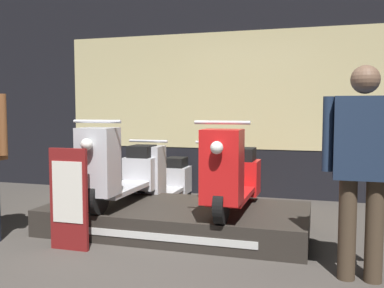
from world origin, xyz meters
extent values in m
plane|color=#423D38|center=(0.00, 0.00, 0.00)|extent=(30.00, 30.00, 0.00)
cube|color=black|center=(0.00, 3.41, 1.60)|extent=(8.76, 0.08, 3.20)
cube|color=beige|center=(0.00, 3.37, 1.55)|extent=(4.82, 0.01, 1.70)
cube|color=#2D2823|center=(0.00, 1.36, 0.13)|extent=(2.70, 1.24, 0.27)
cube|color=silver|center=(0.00, 0.74, 0.12)|extent=(1.89, 0.01, 0.07)
cylinder|color=black|center=(-0.61, 0.81, 0.43)|extent=(0.09, 0.33, 0.33)
cylinder|color=black|center=(-0.61, 1.92, 0.43)|extent=(0.09, 0.33, 0.33)
cube|color=#BCBCC1|center=(-0.61, 1.36, 0.42)|extent=(0.33, 1.01, 0.05)
cube|color=#BCBCC1|center=(-0.61, 0.83, 0.77)|extent=(0.35, 0.30, 0.65)
cube|color=#BCBCC1|center=(-0.61, 1.89, 0.52)|extent=(0.36, 0.35, 0.38)
cube|color=black|center=(-0.61, 1.88, 0.78)|extent=(0.26, 0.31, 0.14)
cylinder|color=silver|center=(-0.61, 0.83, 1.16)|extent=(0.49, 0.03, 0.03)
sphere|color=white|center=(-0.61, 0.63, 0.96)|extent=(0.11, 0.11, 0.11)
cylinder|color=black|center=(0.61, 0.81, 0.43)|extent=(0.09, 0.33, 0.33)
cylinder|color=black|center=(0.61, 1.92, 0.43)|extent=(0.09, 0.33, 0.33)
cube|color=red|center=(0.61, 1.36, 0.42)|extent=(0.33, 1.01, 0.05)
cube|color=red|center=(0.61, 0.83, 0.77)|extent=(0.35, 0.30, 0.65)
cube|color=red|center=(0.61, 1.89, 0.52)|extent=(0.36, 0.35, 0.38)
cube|color=black|center=(0.61, 1.88, 0.78)|extent=(0.26, 0.31, 0.14)
cylinder|color=silver|center=(0.61, 0.83, 1.16)|extent=(0.49, 0.03, 0.03)
sphere|color=white|center=(0.61, 0.63, 0.96)|extent=(0.11, 0.11, 0.11)
cylinder|color=black|center=(-0.57, 1.98, 0.16)|extent=(0.09, 0.33, 0.33)
cylinder|color=black|center=(-0.57, 3.09, 0.16)|extent=(0.09, 0.33, 0.33)
cube|color=#BCBCC1|center=(-0.57, 2.53, 0.16)|extent=(0.33, 1.01, 0.05)
cube|color=#BCBCC1|center=(-0.57, 2.00, 0.51)|extent=(0.35, 0.30, 0.65)
cube|color=#BCBCC1|center=(-0.57, 3.06, 0.25)|extent=(0.36, 0.35, 0.38)
cube|color=black|center=(-0.57, 3.05, 0.51)|extent=(0.26, 0.31, 0.14)
cylinder|color=silver|center=(-0.57, 2.00, 0.89)|extent=(0.49, 0.03, 0.03)
sphere|color=white|center=(-0.57, 1.80, 0.69)|extent=(0.11, 0.11, 0.11)
cylinder|color=black|center=(0.28, 1.98, 0.16)|extent=(0.09, 0.33, 0.33)
cylinder|color=black|center=(0.28, 3.09, 0.16)|extent=(0.09, 0.33, 0.33)
cube|color=orange|center=(0.28, 2.53, 0.16)|extent=(0.33, 1.01, 0.05)
cube|color=orange|center=(0.28, 2.00, 0.51)|extent=(0.35, 0.30, 0.65)
cube|color=orange|center=(0.28, 3.06, 0.25)|extent=(0.36, 0.35, 0.38)
cube|color=black|center=(0.28, 3.05, 0.51)|extent=(0.26, 0.31, 0.14)
cylinder|color=silver|center=(0.28, 2.00, 0.89)|extent=(0.49, 0.03, 0.03)
sphere|color=white|center=(0.28, 1.80, 0.69)|extent=(0.11, 0.11, 0.11)
cylinder|color=brown|center=(-1.43, 0.52, 1.13)|extent=(0.08, 0.08, 0.58)
cylinder|color=#473828|center=(1.63, 0.52, 0.38)|extent=(0.13, 0.13, 0.76)
cylinder|color=#473828|center=(1.82, 0.52, 0.38)|extent=(0.13, 0.13, 0.76)
cube|color=#1E2D47|center=(1.73, 0.52, 1.07)|extent=(0.42, 0.23, 0.60)
cylinder|color=#1E2D47|center=(1.48, 0.52, 1.09)|extent=(0.08, 0.08, 0.56)
sphere|color=brown|center=(1.73, 0.52, 1.49)|extent=(0.21, 0.21, 0.21)
cube|color=maroon|center=(-0.74, 0.52, 0.46)|extent=(0.37, 0.04, 0.93)
cube|color=white|center=(-0.74, 0.50, 0.53)|extent=(0.30, 0.01, 0.56)
camera|label=1|loc=(1.41, -2.80, 1.27)|focal=40.00mm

